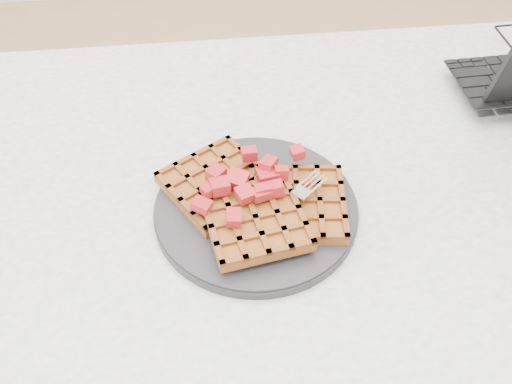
# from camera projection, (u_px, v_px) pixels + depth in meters

# --- Properties ---
(table) EXTENTS (1.20, 0.80, 0.75)m
(table) POSITION_uv_depth(u_px,v_px,m) (332.00, 253.00, 0.83)
(table) COLOR silver
(table) RESTS_ON ground
(plate) EXTENTS (0.26, 0.26, 0.02)m
(plate) POSITION_uv_depth(u_px,v_px,m) (256.00, 209.00, 0.73)
(plate) COLOR black
(plate) RESTS_ON table
(waffles) EXTENTS (0.24, 0.22, 0.03)m
(waffles) POSITION_uv_depth(u_px,v_px,m) (256.00, 201.00, 0.71)
(waffles) COLOR #934F1F
(waffles) RESTS_ON plate
(strawberry_pile) EXTENTS (0.15, 0.15, 0.02)m
(strawberry_pile) POSITION_uv_depth(u_px,v_px,m) (256.00, 184.00, 0.69)
(strawberry_pile) COLOR maroon
(strawberry_pile) RESTS_ON waffles
(fork) EXTENTS (0.15, 0.14, 0.02)m
(fork) POSITION_uv_depth(u_px,v_px,m) (284.00, 218.00, 0.69)
(fork) COLOR silver
(fork) RESTS_ON plate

